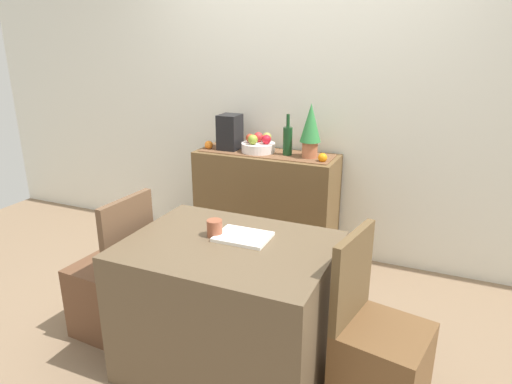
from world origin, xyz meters
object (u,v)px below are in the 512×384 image
object	(u,v)px
wine_bottle	(288,140)
potted_plant	(311,128)
open_book	(243,237)
chair_by_corner	(378,361)
fruit_bowl	(258,147)
dining_table	(230,306)
coffee_cup	(215,228)
chair_near_window	(114,292)
coffee_maker	(230,132)
sideboard_console	(266,205)

from	to	relation	value
wine_bottle	potted_plant	xyz separation A→B (m)	(0.18, -0.00, 0.11)
open_book	chair_by_corner	size ratio (longest dim) A/B	0.31
fruit_bowl	chair_by_corner	distance (m)	1.92
dining_table	coffee_cup	distance (m)	0.43
dining_table	fruit_bowl	bearing A→B (deg)	107.02
fruit_bowl	potted_plant	bearing A→B (deg)	0.00
chair_near_window	dining_table	bearing A→B (deg)	0.08
coffee_cup	chair_by_corner	xyz separation A→B (m)	(0.91, -0.05, -0.52)
fruit_bowl	coffee_cup	distance (m)	1.33
coffee_maker	chair_by_corner	xyz separation A→B (m)	(1.46, -1.34, -0.75)
chair_near_window	open_book	bearing A→B (deg)	6.16
wine_bottle	open_book	distance (m)	1.30
dining_table	open_book	xyz separation A→B (m)	(0.04, 0.09, 0.38)
dining_table	coffee_maker	bearing A→B (deg)	116.14
wine_bottle	chair_near_window	xyz separation A→B (m)	(-0.63, -1.35, -0.73)
fruit_bowl	chair_near_window	xyz separation A→B (m)	(-0.38, -1.35, -0.65)
coffee_maker	potted_plant	bearing A→B (deg)	0.00
wine_bottle	chair_near_window	distance (m)	1.66
wine_bottle	open_book	xyz separation A→B (m)	(0.21, -1.26, -0.25)
potted_plant	chair_near_window	xyz separation A→B (m)	(-0.81, -1.35, -0.84)
dining_table	chair_near_window	distance (m)	0.80
coffee_maker	open_book	bearing A→B (deg)	-60.83
dining_table	chair_by_corner	size ratio (longest dim) A/B	1.19
fruit_bowl	wine_bottle	xyz separation A→B (m)	(0.24, 0.00, 0.08)
open_book	sideboard_console	bearing A→B (deg)	106.11
sideboard_console	coffee_maker	bearing A→B (deg)	180.00
sideboard_console	potted_plant	distance (m)	0.75
wine_bottle	fruit_bowl	bearing A→B (deg)	-180.00
wine_bottle	chair_near_window	world-z (taller)	wine_bottle
wine_bottle	potted_plant	size ratio (longest dim) A/B	0.78
fruit_bowl	coffee_cup	size ratio (longest dim) A/B	2.92
fruit_bowl	open_book	bearing A→B (deg)	-70.17
coffee_maker	potted_plant	xyz separation A→B (m)	(0.67, 0.00, 0.09)
wine_bottle	chair_near_window	size ratio (longest dim) A/B	0.36
dining_table	open_book	distance (m)	0.39
wine_bottle	coffee_cup	bearing A→B (deg)	-87.42
sideboard_console	chair_near_window	bearing A→B (deg)	-108.61
coffee_maker	dining_table	xyz separation A→B (m)	(0.66, -1.35, -0.65)
open_book	coffee_cup	bearing A→B (deg)	-168.71
dining_table	chair_near_window	world-z (taller)	chair_near_window
sideboard_console	fruit_bowl	world-z (taller)	fruit_bowl
fruit_bowl	open_book	xyz separation A→B (m)	(0.45, -1.26, -0.17)
chair_by_corner	sideboard_console	bearing A→B (deg)	130.30
dining_table	coffee_cup	world-z (taller)	coffee_cup
wine_bottle	coffee_cup	xyz separation A→B (m)	(0.06, -1.29, -0.21)
sideboard_console	coffee_maker	distance (m)	0.66
dining_table	chair_by_corner	xyz separation A→B (m)	(0.80, 0.00, -0.10)
open_book	chair_near_window	distance (m)	0.97
fruit_bowl	wine_bottle	distance (m)	0.26
sideboard_console	coffee_cup	bearing A→B (deg)	-79.74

